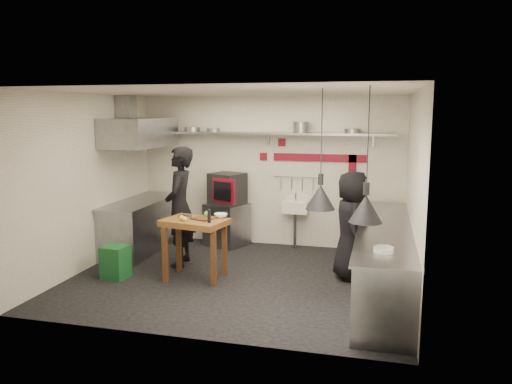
% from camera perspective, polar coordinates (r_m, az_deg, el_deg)
% --- Properties ---
extents(floor, '(5.00, 5.00, 0.00)m').
position_cam_1_polar(floor, '(7.74, -2.06, -9.81)').
color(floor, black).
rests_on(floor, ground).
extents(ceiling, '(5.00, 5.00, 0.00)m').
position_cam_1_polar(ceiling, '(7.32, -2.19, 11.39)').
color(ceiling, beige).
rests_on(ceiling, floor).
extents(wall_back, '(5.00, 0.04, 2.80)m').
position_cam_1_polar(wall_back, '(9.42, 1.48, 2.37)').
color(wall_back, white).
rests_on(wall_back, floor).
extents(wall_front, '(5.00, 0.04, 2.80)m').
position_cam_1_polar(wall_front, '(5.45, -8.34, -2.75)').
color(wall_front, white).
rests_on(wall_front, floor).
extents(wall_left, '(0.04, 4.20, 2.80)m').
position_cam_1_polar(wall_left, '(8.45, -18.62, 1.10)').
color(wall_left, white).
rests_on(wall_left, floor).
extents(wall_right, '(0.04, 4.20, 2.80)m').
position_cam_1_polar(wall_right, '(7.12, 17.56, -0.28)').
color(wall_right, white).
rests_on(wall_right, floor).
extents(red_band_horiz, '(1.70, 0.02, 0.14)m').
position_cam_1_polar(red_band_horiz, '(9.21, 7.24, 3.90)').
color(red_band_horiz, maroon).
rests_on(red_band_horiz, wall_back).
extents(red_band_vert, '(0.14, 0.02, 1.10)m').
position_cam_1_polar(red_band_vert, '(9.21, 10.89, 0.80)').
color(red_band_vert, maroon).
rests_on(red_band_vert, wall_back).
extents(red_tile_a, '(0.14, 0.02, 0.14)m').
position_cam_1_polar(red_tile_a, '(9.30, 2.97, 5.68)').
color(red_tile_a, maroon).
rests_on(red_tile_a, wall_back).
extents(red_tile_b, '(0.14, 0.02, 0.14)m').
position_cam_1_polar(red_tile_b, '(9.39, 0.86, 4.07)').
color(red_tile_b, maroon).
rests_on(red_tile_b, wall_back).
extents(back_shelf, '(4.60, 0.34, 0.04)m').
position_cam_1_polar(back_shelf, '(9.18, 1.24, 6.71)').
color(back_shelf, slate).
rests_on(back_shelf, wall_back).
extents(shelf_bracket_left, '(0.04, 0.06, 0.24)m').
position_cam_1_polar(shelf_bracket_left, '(9.93, -9.37, 6.20)').
color(shelf_bracket_left, slate).
rests_on(shelf_bracket_left, wall_back).
extents(shelf_bracket_mid, '(0.04, 0.06, 0.24)m').
position_cam_1_polar(shelf_bracket_mid, '(9.33, 1.45, 6.13)').
color(shelf_bracket_mid, slate).
rests_on(shelf_bracket_mid, wall_back).
extents(shelf_bracket_right, '(0.04, 0.06, 0.24)m').
position_cam_1_polar(shelf_bracket_right, '(9.11, 13.25, 5.81)').
color(shelf_bracket_right, slate).
rests_on(shelf_bracket_right, wall_back).
extents(pan_far_left, '(0.38, 0.38, 0.09)m').
position_cam_1_polar(pan_far_left, '(9.61, -7.27, 7.14)').
color(pan_far_left, slate).
rests_on(pan_far_left, back_shelf).
extents(pan_mid_left, '(0.32, 0.32, 0.07)m').
position_cam_1_polar(pan_mid_left, '(9.47, -4.88, 7.08)').
color(pan_mid_left, slate).
rests_on(pan_mid_left, back_shelf).
extents(stock_pot, '(0.29, 0.29, 0.20)m').
position_cam_1_polar(stock_pot, '(9.06, 5.17, 7.40)').
color(stock_pot, slate).
rests_on(stock_pot, back_shelf).
extents(pan_right, '(0.36, 0.36, 0.08)m').
position_cam_1_polar(pan_right, '(8.96, 10.97, 6.86)').
color(pan_right, slate).
rests_on(pan_right, back_shelf).
extents(oven_stand, '(0.87, 0.84, 0.80)m').
position_cam_1_polar(oven_stand, '(9.49, -3.34, -3.71)').
color(oven_stand, slate).
rests_on(oven_stand, floor).
extents(combi_oven, '(0.72, 0.70, 0.58)m').
position_cam_1_polar(combi_oven, '(9.37, -3.30, 0.41)').
color(combi_oven, black).
rests_on(combi_oven, oven_stand).
extents(oven_door, '(0.49, 0.23, 0.46)m').
position_cam_1_polar(oven_door, '(9.09, -3.72, 0.13)').
color(oven_door, maroon).
rests_on(oven_door, combi_oven).
extents(oven_glass, '(0.37, 0.17, 0.34)m').
position_cam_1_polar(oven_glass, '(9.05, -3.89, 0.09)').
color(oven_glass, black).
rests_on(oven_glass, oven_door).
extents(hand_sink, '(0.46, 0.34, 0.22)m').
position_cam_1_polar(hand_sink, '(9.23, 4.54, -1.69)').
color(hand_sink, white).
rests_on(hand_sink, wall_back).
extents(sink_tap, '(0.03, 0.03, 0.14)m').
position_cam_1_polar(sink_tap, '(9.20, 4.56, -0.59)').
color(sink_tap, slate).
rests_on(sink_tap, hand_sink).
extents(sink_drain, '(0.06, 0.06, 0.66)m').
position_cam_1_polar(sink_drain, '(9.29, 4.47, -4.40)').
color(sink_drain, slate).
rests_on(sink_drain, floor).
extents(utensil_rail, '(0.90, 0.02, 0.02)m').
position_cam_1_polar(utensil_rail, '(9.28, 4.73, 1.75)').
color(utensil_rail, slate).
rests_on(utensil_rail, wall_back).
extents(counter_right, '(0.70, 3.80, 0.90)m').
position_cam_1_polar(counter_right, '(7.32, 14.44, -7.52)').
color(counter_right, slate).
rests_on(counter_right, floor).
extents(counter_right_top, '(0.76, 3.90, 0.03)m').
position_cam_1_polar(counter_right_top, '(7.20, 14.59, -3.98)').
color(counter_right_top, slate).
rests_on(counter_right_top, counter_right).
extents(plate_stack, '(0.28, 0.28, 0.07)m').
position_cam_1_polar(plate_stack, '(5.90, 14.36, -6.41)').
color(plate_stack, white).
rests_on(plate_stack, counter_right_top).
extents(small_bowl_right, '(0.21, 0.21, 0.05)m').
position_cam_1_polar(small_bowl_right, '(5.89, 14.16, -6.48)').
color(small_bowl_right, white).
rests_on(small_bowl_right, counter_right_top).
extents(counter_left, '(0.70, 1.90, 0.90)m').
position_cam_1_polar(counter_left, '(9.34, -13.03, -3.85)').
color(counter_left, slate).
rests_on(counter_left, floor).
extents(counter_left_top, '(0.76, 2.00, 0.03)m').
position_cam_1_polar(counter_left_top, '(9.24, -13.13, -1.04)').
color(counter_left_top, slate).
rests_on(counter_left_top, counter_left).
extents(extractor_hood, '(0.78, 1.60, 0.50)m').
position_cam_1_polar(extractor_hood, '(9.09, -13.13, 6.63)').
color(extractor_hood, slate).
rests_on(extractor_hood, ceiling).
extents(hood_duct, '(0.28, 0.28, 0.50)m').
position_cam_1_polar(hood_duct, '(9.20, -14.63, 9.10)').
color(hood_duct, slate).
rests_on(hood_duct, ceiling).
extents(green_bin, '(0.38, 0.38, 0.50)m').
position_cam_1_polar(green_bin, '(7.97, -15.75, -7.70)').
color(green_bin, '#165223').
rests_on(green_bin, floor).
extents(prep_table, '(1.03, 0.81, 0.92)m').
position_cam_1_polar(prep_table, '(7.65, -6.95, -6.49)').
color(prep_table, brown).
rests_on(prep_table, floor).
extents(cutting_board, '(0.36, 0.31, 0.02)m').
position_cam_1_polar(cutting_board, '(7.51, -6.19, -3.05)').
color(cutting_board, '#522E16').
rests_on(cutting_board, prep_table).
extents(pepper_mill, '(0.06, 0.06, 0.20)m').
position_cam_1_polar(pepper_mill, '(7.27, -5.38, -2.75)').
color(pepper_mill, black).
rests_on(pepper_mill, prep_table).
extents(lemon_a, '(0.10, 0.10, 0.08)m').
position_cam_1_polar(lemon_a, '(7.49, -8.51, -2.92)').
color(lemon_a, gold).
rests_on(lemon_a, prep_table).
extents(lemon_b, '(0.09, 0.09, 0.07)m').
position_cam_1_polar(lemon_b, '(7.40, -8.16, -3.07)').
color(lemon_b, gold).
rests_on(lemon_b, prep_table).
extents(veg_ball, '(0.12, 0.12, 0.10)m').
position_cam_1_polar(veg_ball, '(7.64, -5.66, -2.54)').
color(veg_ball, '#51993D').
rests_on(veg_ball, prep_table).
extents(steel_tray, '(0.23, 0.19, 0.03)m').
position_cam_1_polar(steel_tray, '(7.71, -8.09, -2.75)').
color(steel_tray, slate).
rests_on(steel_tray, prep_table).
extents(bowl, '(0.26, 0.26, 0.06)m').
position_cam_1_polar(bowl, '(7.61, -4.05, -2.71)').
color(bowl, white).
rests_on(bowl, prep_table).
extents(heat_lamp_near, '(0.40, 0.40, 1.51)m').
position_cam_1_polar(heat_lamp_near, '(6.30, 7.48, 4.80)').
color(heat_lamp_near, black).
rests_on(heat_lamp_near, ceiling).
extents(heat_lamp_far, '(0.40, 0.40, 1.52)m').
position_cam_1_polar(heat_lamp_far, '(5.68, 12.64, 4.12)').
color(heat_lamp_far, black).
rests_on(heat_lamp_far, ceiling).
extents(chef_left, '(0.59, 0.79, 1.96)m').
position_cam_1_polar(chef_left, '(8.25, -8.70, -1.65)').
color(chef_left, black).
rests_on(chef_left, floor).
extents(chef_right, '(0.65, 0.88, 1.65)m').
position_cam_1_polar(chef_right, '(7.66, 10.86, -3.77)').
color(chef_right, black).
rests_on(chef_right, floor).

